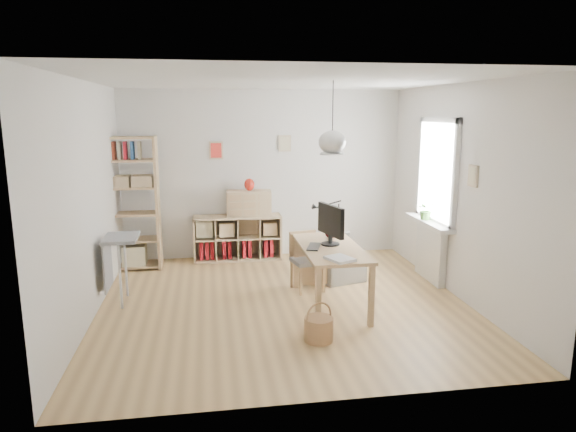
{
  "coord_description": "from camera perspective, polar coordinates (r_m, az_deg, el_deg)",
  "views": [
    {
      "loc": [
        -0.89,
        -6.0,
        2.35
      ],
      "look_at": [
        0.1,
        0.3,
        1.05
      ],
      "focal_mm": 32.0,
      "sensor_mm": 36.0,
      "label": 1
    }
  ],
  "objects": [
    {
      "name": "cube_shelf",
      "position": [
        8.35,
        -5.79,
        -2.77
      ],
      "size": [
        1.4,
        0.38,
        0.72
      ],
      "color": "tan",
      "rests_on": "ground"
    },
    {
      "name": "red_vase",
      "position": [
        8.15,
        -4.32,
        3.5
      ],
      "size": [
        0.16,
        0.16,
        0.19
      ],
      "primitive_type": "ellipsoid",
      "color": "#A4170D",
      "rests_on": "drawer_chest"
    },
    {
      "name": "yarn_ball",
      "position": [
        6.63,
        4.79,
        -1.78
      ],
      "size": [
        0.16,
        0.16,
        0.16
      ],
      "primitive_type": "sphere",
      "color": "#4E0A10",
      "rests_on": "desk"
    },
    {
      "name": "tall_bookshelf",
      "position": [
        7.99,
        -17.07,
        1.91
      ],
      "size": [
        0.8,
        0.38,
        2.0
      ],
      "color": "tan",
      "rests_on": "ground"
    },
    {
      "name": "windowsill",
      "position": [
        7.42,
        15.39,
        -0.72
      ],
      "size": [
        0.22,
        1.2,
        0.06
      ],
      "primitive_type": "cube",
      "color": "white",
      "rests_on": "radiator"
    },
    {
      "name": "radiator",
      "position": [
        7.54,
        15.56,
        -3.91
      ],
      "size": [
        0.1,
        0.8,
        0.8
      ],
      "primitive_type": "cube",
      "color": "silver",
      "rests_on": "ground"
    },
    {
      "name": "room_shell",
      "position": [
        6.04,
        4.94,
        8.16
      ],
      "size": [
        4.5,
        4.5,
        4.5
      ],
      "color": "white",
      "rests_on": "ground"
    },
    {
      "name": "chair",
      "position": [
        6.88,
        2.01,
        -4.58
      ],
      "size": [
        0.45,
        0.45,
        0.78
      ],
      "rotation": [
        0.0,
        0.0,
        0.21
      ],
      "color": "#9A9A9D",
      "rests_on": "ground"
    },
    {
      "name": "ground",
      "position": [
        6.51,
        -0.47,
        -9.65
      ],
      "size": [
        4.5,
        4.5,
        0.0
      ],
      "primitive_type": "plane",
      "color": "tan",
      "rests_on": "ground"
    },
    {
      "name": "window_unit",
      "position": [
        7.34,
        16.3,
        4.8
      ],
      "size": [
        0.07,
        1.16,
        1.46
      ],
      "color": "white",
      "rests_on": "ground"
    },
    {
      "name": "storage_chest",
      "position": [
        7.36,
        5.78,
        -5.5
      ],
      "size": [
        0.75,
        0.8,
        0.63
      ],
      "rotation": [
        0.0,
        0.0,
        0.28
      ],
      "color": "silver",
      "rests_on": "ground"
    },
    {
      "name": "monitor",
      "position": [
        6.25,
        4.77,
        -0.74
      ],
      "size": [
        0.23,
        0.56,
        0.49
      ],
      "rotation": [
        0.0,
        0.0,
        0.27
      ],
      "color": "black",
      "rests_on": "desk"
    },
    {
      "name": "side_table",
      "position": [
        6.67,
        -18.57,
        -3.7
      ],
      "size": [
        0.4,
        0.55,
        0.85
      ],
      "color": "#9A9A9D",
      "rests_on": "ground"
    },
    {
      "name": "keyboard",
      "position": [
        6.17,
        2.89,
        -3.43
      ],
      "size": [
        0.24,
        0.38,
        0.02
      ],
      "primitive_type": "cube",
      "rotation": [
        0.0,
        0.0,
        -0.33
      ],
      "color": "black",
      "rests_on": "desk"
    },
    {
      "name": "potted_plant",
      "position": [
        7.45,
        15.08,
        0.69
      ],
      "size": [
        0.31,
        0.29,
        0.28
      ],
      "primitive_type": "imported",
      "rotation": [
        0.0,
        0.0,
        0.33
      ],
      "color": "#346024",
      "rests_on": "windowsill"
    },
    {
      "name": "paper_tray",
      "position": [
        5.68,
        5.78,
        -4.75
      ],
      "size": [
        0.34,
        0.37,
        0.03
      ],
      "primitive_type": "cube",
      "rotation": [
        0.0,
        0.0,
        0.42
      ],
      "color": "white",
      "rests_on": "desk"
    },
    {
      "name": "desk",
      "position": [
        6.26,
        4.73,
        -4.22
      ],
      "size": [
        0.7,
        1.5,
        0.75
      ],
      "color": "tan",
      "rests_on": "ground"
    },
    {
      "name": "task_lamp",
      "position": [
        6.69,
        4.09,
        0.28
      ],
      "size": [
        0.41,
        0.15,
        0.44
      ],
      "color": "black",
      "rests_on": "desk"
    },
    {
      "name": "drawer_chest",
      "position": [
        8.19,
        -4.36,
        1.43
      ],
      "size": [
        0.72,
        0.36,
        0.4
      ],
      "primitive_type": "cube",
      "rotation": [
        0.0,
        0.0,
        -0.06
      ],
      "color": "tan",
      "rests_on": "cube_shelf"
    },
    {
      "name": "wicker_basket",
      "position": [
        5.48,
        3.44,
        -12.32
      ],
      "size": [
        0.3,
        0.3,
        0.42
      ],
      "rotation": [
        0.0,
        0.0,
        0.34
      ],
      "color": "#976E44",
      "rests_on": "ground"
    }
  ]
}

